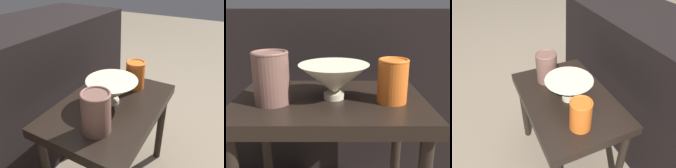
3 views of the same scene
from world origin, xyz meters
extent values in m
cube|color=black|center=(0.00, 0.00, 0.42)|extent=(0.57, 0.38, 0.04)
cylinder|color=black|center=(0.25, -0.16, 0.20)|extent=(0.04, 0.04, 0.40)
cylinder|color=black|center=(0.25, 0.16, 0.20)|extent=(0.04, 0.04, 0.40)
cube|color=black|center=(0.00, 0.53, 0.35)|extent=(1.29, 0.50, 0.70)
cylinder|color=beige|center=(0.01, 0.00, 0.45)|extent=(0.06, 0.06, 0.02)
cone|color=beige|center=(0.01, 0.00, 0.50)|extent=(0.21, 0.21, 0.09)
cylinder|color=brown|center=(-0.16, -0.04, 0.51)|extent=(0.10, 0.10, 0.14)
torus|color=brown|center=(-0.16, -0.04, 0.58)|extent=(0.10, 0.10, 0.01)
cylinder|color=orange|center=(0.18, -0.03, 0.50)|extent=(0.08, 0.08, 0.12)
torus|color=orange|center=(0.18, -0.03, 0.56)|extent=(0.09, 0.09, 0.01)
camera|label=1|loc=(-0.64, -0.37, 0.94)|focal=35.00mm
camera|label=2|loc=(0.02, -0.74, 0.71)|focal=42.00mm
camera|label=3|loc=(0.68, -0.32, 1.08)|focal=35.00mm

